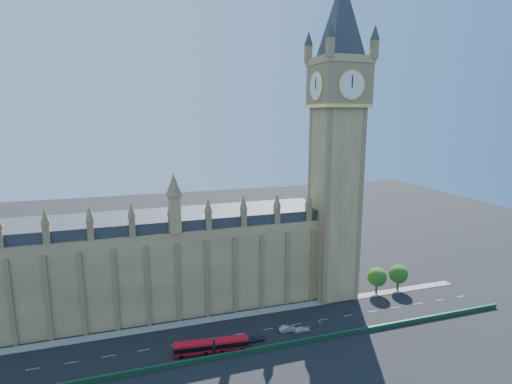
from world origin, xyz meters
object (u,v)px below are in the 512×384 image
object	(u,v)px
red_bus	(211,346)
car_grey	(256,338)
car_silver	(288,329)
car_white	(302,330)

from	to	relation	value
red_bus	car_grey	xyz separation A→B (m)	(11.72, 1.26, -0.87)
car_silver	car_white	distance (m)	3.73
red_bus	car_white	size ratio (longest dim) A/B	3.98
car_silver	car_white	bearing A→B (deg)	-107.68
red_bus	car_silver	distance (m)	21.17
car_grey	car_silver	bearing A→B (deg)	-76.67
red_bus	car_grey	world-z (taller)	red_bus
car_silver	car_white	world-z (taller)	car_silver
red_bus	car_white	distance (m)	24.50
car_grey	car_white	xyz separation A→B (m)	(12.70, 0.52, -0.06)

